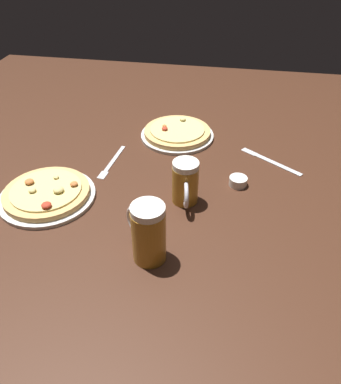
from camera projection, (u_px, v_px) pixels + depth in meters
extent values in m
cube|color=#3D2114|center=(170.00, 201.00, 1.21)|extent=(2.40, 2.40, 0.03)
cylinder|color=silver|center=(48.00, 197.00, 1.19)|extent=(0.30, 0.30, 0.01)
cylinder|color=tan|center=(47.00, 193.00, 1.18)|extent=(0.26, 0.26, 0.02)
cylinder|color=#DBC67A|center=(46.00, 190.00, 1.17)|extent=(0.22, 0.22, 0.01)
ellipsoid|color=#C67038|center=(29.00, 182.00, 1.19)|extent=(0.03, 0.03, 0.01)
ellipsoid|color=#DBC67A|center=(32.00, 190.00, 1.16)|extent=(0.02, 0.02, 0.01)
ellipsoid|color=#C67038|center=(74.00, 184.00, 1.18)|extent=(0.02, 0.02, 0.01)
ellipsoid|color=#DBC67A|center=(58.00, 190.00, 1.15)|extent=(0.03, 0.03, 0.02)
ellipsoid|color=#DBC67A|center=(56.00, 177.00, 1.21)|extent=(0.02, 0.02, 0.01)
ellipsoid|color=#B73823|center=(46.00, 205.00, 1.10)|extent=(0.03, 0.03, 0.01)
cylinder|color=silver|center=(177.00, 135.00, 1.50)|extent=(0.28, 0.28, 0.01)
cylinder|color=tan|center=(177.00, 132.00, 1.49)|extent=(0.26, 0.26, 0.02)
cylinder|color=#DBC67A|center=(177.00, 129.00, 1.48)|extent=(0.21, 0.21, 0.01)
ellipsoid|color=#DBC67A|center=(183.00, 119.00, 1.53)|extent=(0.02, 0.02, 0.01)
ellipsoid|color=#B73823|center=(165.00, 129.00, 1.47)|extent=(0.02, 0.02, 0.01)
ellipsoid|color=#C67038|center=(165.00, 126.00, 1.49)|extent=(0.02, 0.02, 0.01)
cylinder|color=#B27A23|center=(149.00, 236.00, 0.95)|extent=(0.09, 0.09, 0.15)
cylinder|color=white|center=(148.00, 210.00, 0.90)|extent=(0.08, 0.08, 0.02)
torus|color=silver|center=(137.00, 224.00, 0.99)|extent=(0.08, 0.08, 0.10)
cylinder|color=#B27A23|center=(185.00, 184.00, 1.15)|extent=(0.08, 0.08, 0.12)
cylinder|color=white|center=(186.00, 165.00, 1.11)|extent=(0.08, 0.08, 0.02)
torus|color=silver|center=(186.00, 195.00, 1.11)|extent=(0.03, 0.08, 0.08)
cylinder|color=silver|center=(238.00, 181.00, 1.24)|extent=(0.06, 0.06, 0.03)
cube|color=silver|center=(115.00, 159.00, 1.37)|extent=(0.03, 0.18, 0.01)
cube|color=silver|center=(103.00, 175.00, 1.29)|extent=(0.03, 0.05, 0.00)
cube|color=silver|center=(276.00, 164.00, 1.34)|extent=(0.17, 0.13, 0.01)
cube|color=silver|center=(249.00, 151.00, 1.41)|extent=(0.06, 0.05, 0.00)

